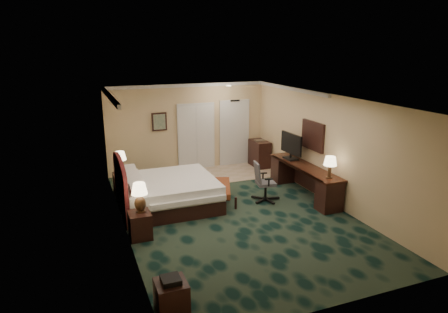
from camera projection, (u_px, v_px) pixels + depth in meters
name	position (u px, v px, depth m)	size (l,w,h in m)	color
floor	(234.00, 213.00, 9.39)	(5.00, 7.50, 0.00)	black
ceiling	(235.00, 99.00, 8.67)	(5.00, 7.50, 0.00)	silver
wall_back	(188.00, 128.00, 12.40)	(5.00, 0.00, 2.70)	#D3BD89
wall_front	(336.00, 226.00, 5.66)	(5.00, 0.00, 2.70)	#D3BD89
wall_left	(122.00, 170.00, 8.16)	(0.00, 7.50, 2.70)	#D3BD89
wall_right	(327.00, 148.00, 9.90)	(0.00, 7.50, 2.70)	#D3BD89
crown_molding	(235.00, 101.00, 8.68)	(5.00, 7.50, 0.10)	silver
tile_patch	(225.00, 173.00, 12.31)	(3.20, 1.70, 0.01)	tan
headboard	(121.00, 185.00, 9.25)	(0.12, 2.00, 1.40)	#471411
entry_door	(234.00, 133.00, 12.99)	(1.02, 0.06, 2.18)	silver
closet_doors	(196.00, 137.00, 12.53)	(1.20, 0.06, 2.10)	silver
wall_art	(159.00, 122.00, 11.98)	(0.45, 0.06, 0.55)	#47685A
wall_mirror	(313.00, 136.00, 10.37)	(0.05, 0.95, 0.75)	white
bed	(169.00, 193.00, 9.74)	(2.20, 2.04, 0.70)	white
nightstand_near	(140.00, 225.00, 8.16)	(0.44, 0.50, 0.54)	black
nightstand_far	(122.00, 183.00, 10.64)	(0.43, 0.49, 0.54)	black
lamp_near	(140.00, 198.00, 8.05)	(0.33, 0.33, 0.62)	black
lamp_far	(121.00, 163.00, 10.51)	(0.32, 0.32, 0.60)	black
bed_bench	(221.00, 194.00, 10.04)	(0.45, 1.30, 0.44)	#68290D
side_table	(172.00, 297.00, 5.87)	(0.46, 0.46, 0.50)	black
desk	(304.00, 180.00, 10.48)	(0.59, 2.75, 0.79)	black
tv	(291.00, 146.00, 10.87)	(0.08, 0.93, 0.73)	black
desk_lamp	(330.00, 167.00, 9.35)	(0.31, 0.31, 0.54)	black
desk_chair	(266.00, 181.00, 10.05)	(0.60, 0.56, 1.03)	#4F4F4F
minibar	(259.00, 154.00, 12.93)	(0.45, 0.81, 0.86)	black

